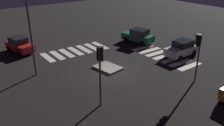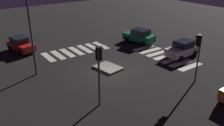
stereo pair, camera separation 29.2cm
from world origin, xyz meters
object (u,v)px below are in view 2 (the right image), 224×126
traffic_island (108,68)px  traffic_light_south (198,47)px  car_red (21,45)px  car_white (182,49)px  street_lamp (28,12)px  traffic_light_west (99,62)px  car_green (139,36)px

traffic_island → traffic_light_south: bearing=-145.3°
traffic_island → car_red: bearing=29.2°
car_white → street_lamp: (4.81, 14.76, 4.99)m
car_red → street_lamp: size_ratio=0.47×
traffic_light_west → traffic_island: bearing=4.9°
car_red → street_lamp: 8.73m
car_red → car_white: bearing=37.7°
traffic_island → car_red: size_ratio=0.69×
car_white → traffic_light_west: bearing=10.6°
traffic_light_west → street_lamp: street_lamp is taller
traffic_island → car_green: 9.06m
traffic_island → street_lamp: size_ratio=0.33×
traffic_light_west → traffic_light_south: bearing=-56.3°
car_green → traffic_light_west: bearing=113.8°
traffic_light_south → car_green: bearing=-57.5°
traffic_light_south → street_lamp: street_lamp is taller
car_white → street_lamp: 16.31m
traffic_island → car_red: car_red is taller
traffic_island → car_red: (9.88, 5.51, 0.75)m
car_green → street_lamp: bearing=82.5°
car_white → street_lamp: bearing=-20.3°
car_red → car_green: 14.48m
traffic_light_south → traffic_island: bearing=-6.0°
car_red → street_lamp: (-7.10, 0.70, 5.02)m
car_red → car_green: (-5.50, -13.40, 0.04)m
traffic_island → car_white: bearing=-103.4°
traffic_island → car_white: car_white is taller
car_red → car_white: 18.43m
traffic_light_south → street_lamp: size_ratio=0.49×
car_white → traffic_light_south: bearing=46.9°
street_lamp → traffic_light_west: bearing=-164.6°
car_red → traffic_light_west: size_ratio=0.92×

